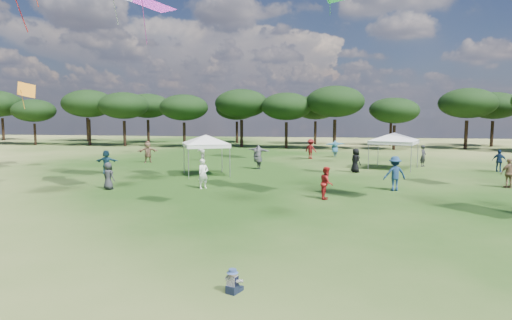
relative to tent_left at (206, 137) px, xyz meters
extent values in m
cylinder|color=black|center=(-30.83, 24.43, -1.23)|extent=(0.33, 0.33, 2.92)
ellipsoid|color=black|center=(-30.83, 24.43, 1.98)|extent=(5.67, 5.67, 3.06)
cylinder|color=black|center=(-22.94, 24.62, -0.94)|extent=(0.40, 0.40, 3.49)
ellipsoid|color=black|center=(-22.94, 24.62, 2.90)|extent=(6.79, 6.79, 3.66)
cylinder|color=black|center=(-17.79, 24.34, -1.03)|extent=(0.38, 0.38, 3.32)
ellipsoid|color=black|center=(-17.79, 24.34, 2.62)|extent=(6.44, 6.44, 3.47)
cylinder|color=black|center=(-9.39, 23.63, -1.12)|extent=(0.36, 0.36, 3.14)
ellipsoid|color=black|center=(-9.39, 23.63, 2.34)|extent=(6.11, 6.11, 3.29)
cylinder|color=black|center=(-2.27, 25.14, -0.96)|extent=(0.40, 0.40, 3.46)
ellipsoid|color=black|center=(-2.27, 25.14, 2.85)|extent=(6.73, 6.73, 3.63)
cylinder|color=black|center=(3.54, 23.96, -1.08)|extent=(0.37, 0.37, 3.21)
ellipsoid|color=black|center=(3.54, 23.96, 2.45)|extent=(6.24, 6.24, 3.36)
cylinder|color=black|center=(9.38, 23.51, -0.91)|extent=(0.41, 0.41, 3.56)
ellipsoid|color=black|center=(9.38, 23.51, 3.00)|extent=(6.91, 6.91, 3.73)
cylinder|color=black|center=(16.32, 23.84, -1.25)|extent=(0.33, 0.33, 2.88)
ellipsoid|color=black|center=(16.32, 23.84, 1.92)|extent=(5.60, 5.60, 3.02)
cylinder|color=black|center=(25.08, 26.31, -0.97)|extent=(0.39, 0.39, 3.44)
ellipsoid|color=black|center=(25.08, 26.31, 2.82)|extent=(6.69, 6.69, 3.60)
cylinder|color=black|center=(-42.81, 33.12, -0.91)|extent=(0.41, 0.41, 3.56)
ellipsoid|color=black|center=(-42.81, 33.12, 3.01)|extent=(6.92, 6.92, 3.73)
cylinder|color=black|center=(-27.97, 32.89, -0.88)|extent=(0.41, 0.41, 3.62)
ellipsoid|color=black|center=(-27.97, 32.89, 3.11)|extent=(7.03, 7.03, 3.79)
cylinder|color=black|center=(-17.28, 30.90, -1.00)|extent=(0.39, 0.39, 3.37)
ellipsoid|color=black|center=(-17.28, 30.90, 2.70)|extent=(6.54, 6.54, 3.53)
cylinder|color=black|center=(-4.40, 32.64, -1.13)|extent=(0.36, 0.36, 3.11)
ellipsoid|color=black|center=(-4.40, 32.64, 2.29)|extent=(6.05, 6.05, 3.26)
cylinder|color=black|center=(6.95, 31.85, -1.09)|extent=(0.37, 0.37, 3.20)
ellipsoid|color=black|center=(6.95, 31.85, 2.43)|extent=(6.21, 6.21, 3.35)
cylinder|color=black|center=(16.95, 30.67, -1.19)|extent=(0.34, 0.34, 2.99)
ellipsoid|color=black|center=(16.95, 30.67, 2.10)|extent=(5.81, 5.81, 3.13)
cylinder|color=black|center=(29.74, 31.08, -1.03)|extent=(0.38, 0.38, 3.31)
ellipsoid|color=black|center=(29.74, 31.08, 2.61)|extent=(6.43, 6.43, 3.47)
cylinder|color=gray|center=(-0.69, -1.83, -1.62)|extent=(0.06, 0.06, 2.14)
cylinder|color=gray|center=(1.83, -0.69, -1.62)|extent=(0.06, 0.06, 2.14)
cylinder|color=gray|center=(-1.83, 0.69, -1.62)|extent=(0.06, 0.06, 2.14)
cylinder|color=gray|center=(0.69, 1.83, -1.62)|extent=(0.06, 0.06, 2.14)
cube|color=white|center=(0.00, 0.00, -0.60)|extent=(3.87, 3.87, 0.25)
pyramid|color=white|center=(0.00, 0.00, 0.13)|extent=(5.42, 5.42, 0.60)
cylinder|color=gray|center=(11.42, 4.67, -1.62)|extent=(0.06, 0.06, 2.13)
cylinder|color=gray|center=(14.32, 3.60, -1.62)|extent=(0.06, 0.06, 2.13)
cylinder|color=gray|center=(12.49, 7.56, -1.62)|extent=(0.06, 0.06, 2.13)
cylinder|color=gray|center=(15.38, 6.50, -1.62)|extent=(0.06, 0.06, 2.13)
cube|color=white|center=(13.40, 5.58, -0.61)|extent=(4.17, 4.17, 0.25)
pyramid|color=white|center=(13.40, 5.58, 0.12)|extent=(6.21, 6.21, 0.60)
cube|color=black|center=(5.89, -18.99, -2.59)|extent=(0.33, 0.33, 0.19)
cube|color=black|center=(5.88, -18.79, -2.64)|extent=(0.17, 0.24, 0.10)
cube|color=black|center=(6.03, -18.85, -2.64)|extent=(0.17, 0.24, 0.10)
cube|color=white|center=(5.89, -18.99, -2.38)|extent=(0.29, 0.25, 0.25)
cylinder|color=white|center=(5.77, -18.87, -2.38)|extent=(0.16, 0.25, 0.15)
cylinder|color=white|center=(6.06, -18.98, -2.38)|extent=(0.16, 0.25, 0.15)
sphere|color=#E0B293|center=(5.89, -18.99, -2.21)|extent=(0.17, 0.17, 0.17)
cone|color=#4764A6|center=(5.89, -18.99, -2.17)|extent=(0.28, 0.28, 0.03)
cylinder|color=#4764A6|center=(5.89, -18.99, -2.13)|extent=(0.19, 0.19, 0.07)
imported|color=#866349|center=(18.57, -2.32, -1.84)|extent=(1.07, 0.63, 1.71)
imported|color=#AB1C1C|center=(8.19, -7.21, -1.87)|extent=(0.67, 0.84, 1.64)
imported|color=navy|center=(11.93, -4.25, -1.73)|extent=(1.37, 0.98, 1.92)
imported|color=#28292C|center=(16.02, 7.42, -1.82)|extent=(0.70, 0.76, 1.73)
imported|color=#295A7B|center=(9.17, 13.88, -1.85)|extent=(2.11, 1.29, 1.67)
imported|color=silver|center=(-3.00, 9.00, -1.75)|extent=(0.78, 0.96, 1.87)
imported|color=#8D644D|center=(-7.11, 6.71, -1.74)|extent=(1.83, 1.19, 1.89)
imported|color=#2D2E32|center=(-3.92, -6.34, -1.92)|extent=(0.88, 0.73, 1.54)
imported|color=#4F4E53|center=(3.06, 3.76, -1.75)|extent=(2.19, 1.91, 1.87)
imported|color=navy|center=(20.80, 4.93, -1.87)|extent=(1.02, 0.87, 1.64)
imported|color=black|center=(10.35, 3.00, -1.81)|extent=(0.96, 1.02, 1.75)
imported|color=maroon|center=(6.87, 12.09, -1.75)|extent=(1.39, 1.26, 1.87)
imported|color=navy|center=(-7.19, -0.43, -1.84)|extent=(1.63, 0.78, 1.69)
imported|color=white|center=(1.26, -5.19, -1.84)|extent=(0.73, 0.73, 1.70)
plane|color=#9D278F|center=(-1.69, -5.21, 7.65)|extent=(2.73, 2.45, 1.69)
plane|color=orange|center=(-14.74, 1.73, 3.40)|extent=(1.79, 2.11, 1.41)
camera|label=1|loc=(7.94, -28.55, 1.56)|focal=30.00mm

